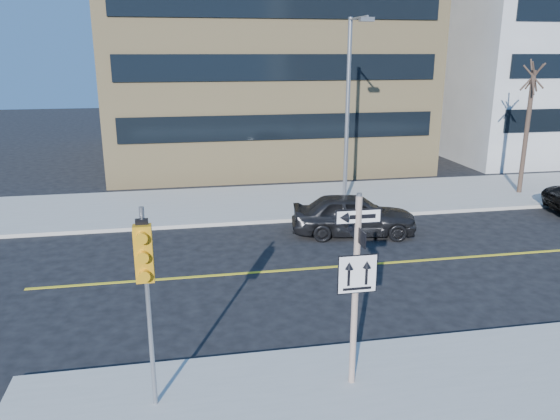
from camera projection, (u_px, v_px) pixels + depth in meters
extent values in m
plane|color=black|center=(321.00, 330.00, 13.79)|extent=(120.00, 120.00, 0.00)
cylinder|color=silver|center=(355.00, 293.00, 10.83)|extent=(0.13, 0.13, 4.00)
cylinder|color=gray|center=(359.00, 195.00, 10.26)|extent=(0.10, 0.10, 0.06)
cube|color=black|center=(358.00, 216.00, 10.38)|extent=(0.92, 0.03, 0.30)
cube|color=black|center=(358.00, 234.00, 10.48)|extent=(0.03, 0.92, 0.30)
cube|color=white|center=(357.00, 274.00, 10.62)|extent=(0.80, 0.03, 0.80)
cylinder|color=gray|center=(149.00, 310.00, 10.12)|extent=(0.09, 0.09, 4.00)
cube|color=orange|center=(144.00, 254.00, 9.59)|extent=(0.32, 0.22, 1.05)
sphere|color=#8C0705|center=(142.00, 237.00, 9.38)|extent=(0.17, 0.17, 0.17)
sphere|color=black|center=(143.00, 256.00, 9.48)|extent=(0.17, 0.17, 0.17)
sphere|color=black|center=(145.00, 275.00, 9.58)|extent=(0.17, 0.17, 0.17)
imported|color=black|center=(354.00, 215.00, 20.76)|extent=(2.66, 4.95, 1.60)
cylinder|color=gray|center=(347.00, 114.00, 23.72)|extent=(0.18, 0.18, 8.00)
cylinder|color=gray|center=(358.00, 18.00, 21.68)|extent=(0.10, 2.20, 0.10)
cube|color=gray|center=(367.00, 19.00, 20.77)|extent=(0.55, 0.30, 0.16)
cylinder|color=#362920|center=(526.00, 133.00, 25.90)|extent=(0.22, 0.22, 5.80)
cube|color=tan|center=(255.00, 16.00, 35.22)|extent=(18.00, 18.00, 18.00)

